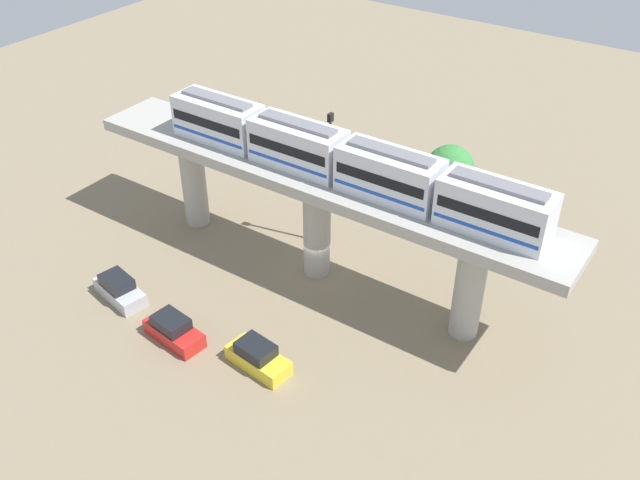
% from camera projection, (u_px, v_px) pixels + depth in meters
% --- Properties ---
extents(ground_plane, '(120.00, 120.00, 0.00)m').
position_uv_depth(ground_plane, '(317.00, 271.00, 51.40)').
color(ground_plane, '#84755B').
extents(viaduct, '(5.20, 35.80, 8.33)m').
position_uv_depth(viaduct, '(316.00, 196.00, 47.69)').
color(viaduct, '#A8A59E').
rests_on(viaduct, ground).
extents(train, '(2.64, 27.45, 3.24)m').
position_uv_depth(train, '(342.00, 159.00, 44.81)').
color(train, silver).
rests_on(train, viaduct).
extents(parked_car_silver, '(2.63, 4.48, 1.76)m').
position_uv_depth(parked_car_silver, '(119.00, 289.00, 48.45)').
color(parked_car_silver, '#B2B5BA').
rests_on(parked_car_silver, ground).
extents(parked_car_yellow, '(2.27, 4.38, 1.76)m').
position_uv_depth(parked_car_yellow, '(258.00, 357.00, 43.06)').
color(parked_car_yellow, yellow).
rests_on(parked_car_yellow, ground).
extents(parked_car_red, '(2.28, 4.38, 1.76)m').
position_uv_depth(parked_car_red, '(173.00, 330.00, 45.04)').
color(parked_car_red, red).
rests_on(parked_car_red, ground).
extents(tree_near_viaduct, '(3.93, 3.93, 5.85)m').
position_uv_depth(tree_near_viaduct, '(450.00, 169.00, 55.94)').
color(tree_near_viaduct, brown).
rests_on(tree_near_viaduct, ground).
extents(signal_post, '(0.44, 0.28, 10.93)m').
position_uv_depth(signal_post, '(330.00, 176.00, 50.78)').
color(signal_post, '#4C4C51').
rests_on(signal_post, ground).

